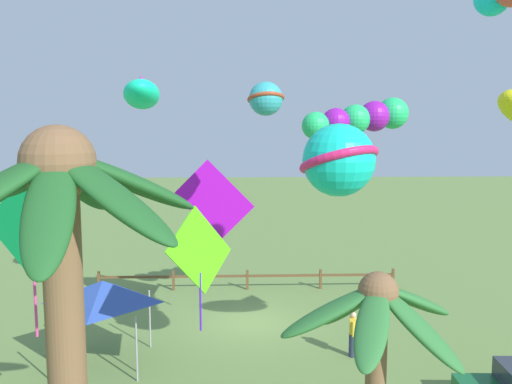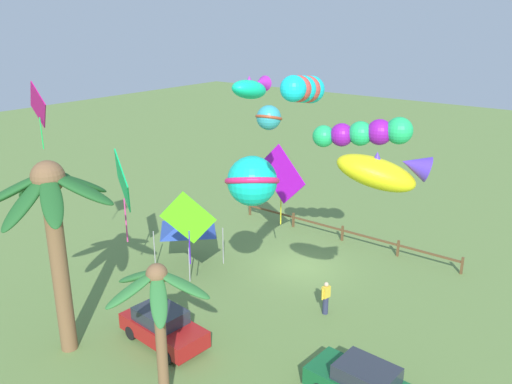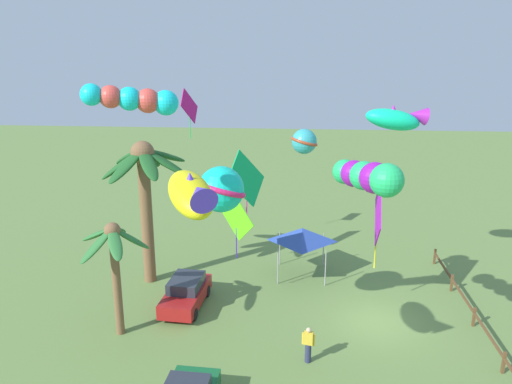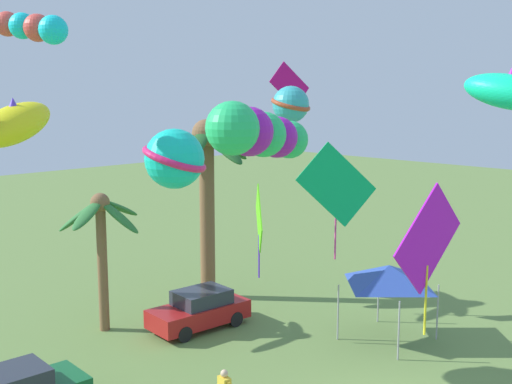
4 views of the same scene
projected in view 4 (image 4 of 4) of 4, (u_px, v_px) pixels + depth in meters
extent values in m
cylinder|color=brown|center=(207.00, 217.00, 27.93)|extent=(0.66, 0.66, 7.33)
ellipsoid|color=#1E5623|center=(227.00, 145.00, 28.21)|extent=(2.48, 0.85, 1.71)
ellipsoid|color=#1E5623|center=(205.00, 141.00, 28.62)|extent=(2.16, 2.51, 1.42)
ellipsoid|color=#1E5623|center=(187.00, 147.00, 28.08)|extent=(1.17, 2.48, 1.82)
ellipsoid|color=#1E5623|center=(180.00, 146.00, 27.12)|extent=(2.55, 1.86, 1.63)
ellipsoid|color=#1E5623|center=(197.00, 145.00, 26.26)|extent=(2.61, 1.95, 1.42)
ellipsoid|color=#1E5623|center=(223.00, 147.00, 26.56)|extent=(0.93, 2.56, 1.59)
ellipsoid|color=#1E5623|center=(235.00, 141.00, 27.37)|extent=(2.35, 2.43, 1.26)
sphere|color=brown|center=(206.00, 134.00, 27.36)|extent=(1.25, 1.25, 1.25)
cylinder|color=brown|center=(103.00, 267.00, 24.18)|extent=(0.38, 0.38, 5.00)
ellipsoid|color=#2D7033|center=(119.00, 208.00, 24.51)|extent=(1.90, 0.73, 1.05)
ellipsoid|color=#2D7033|center=(96.00, 207.00, 24.63)|extent=(1.16, 1.93, 1.05)
ellipsoid|color=#2D7033|center=(80.00, 216.00, 23.80)|extent=(1.64, 1.51, 1.36)
ellipsoid|color=#2D7033|center=(87.00, 215.00, 23.01)|extent=(1.91, 1.33, 1.01)
ellipsoid|color=#2D7033|center=(119.00, 217.00, 23.65)|extent=(1.29, 1.74, 1.37)
sphere|color=brown|center=(100.00, 202.00, 23.79)|extent=(0.72, 0.72, 0.72)
cube|color=#A51919|center=(199.00, 313.00, 24.62)|extent=(4.02, 1.99, 0.70)
cube|color=#282D38|center=(202.00, 297.00, 24.62)|extent=(2.14, 1.65, 0.56)
cylinder|color=black|center=(184.00, 334.00, 23.31)|extent=(0.61, 0.23, 0.60)
cylinder|color=black|center=(161.00, 323.00, 24.48)|extent=(0.61, 0.23, 0.60)
cylinder|color=black|center=(236.00, 319.00, 24.86)|extent=(0.61, 0.23, 0.60)
cylinder|color=black|center=(212.00, 309.00, 26.03)|extent=(0.61, 0.23, 0.60)
cube|color=#282D38|center=(8.00, 381.00, 17.49)|extent=(2.10, 1.60, 0.56)
sphere|color=beige|center=(224.00, 373.00, 17.36)|extent=(0.21, 0.21, 0.21)
cylinder|color=#9E9EA3|center=(399.00, 331.00, 21.63)|extent=(0.06, 0.06, 2.10)
cylinder|color=#9E9EA3|center=(437.00, 312.00, 23.45)|extent=(0.06, 0.06, 2.10)
cylinder|color=#9E9EA3|center=(338.00, 312.00, 23.45)|extent=(0.06, 0.06, 2.10)
cylinder|color=#9E9EA3|center=(378.00, 296.00, 25.26)|extent=(0.06, 0.06, 2.10)
pyramid|color=#2D4CA8|center=(389.00, 275.00, 23.23)|extent=(2.86, 2.86, 0.75)
sphere|color=#13DDE7|center=(53.00, 30.00, 18.01)|extent=(0.83, 0.83, 0.83)
sphere|color=#E3493F|center=(38.00, 28.00, 18.23)|extent=(0.80, 0.80, 0.80)
sphere|color=#13DDE7|center=(22.00, 26.00, 18.46)|extent=(0.77, 0.77, 0.77)
sphere|color=#E3493F|center=(7.00, 24.00, 18.68)|extent=(0.73, 0.73, 0.73)
sphere|color=#31A9B2|center=(291.00, 104.00, 18.58)|extent=(1.08, 1.08, 1.08)
torus|color=#AD4526|center=(291.00, 104.00, 18.58)|extent=(1.41, 1.40, 0.44)
sphere|color=#12D6BE|center=(174.00, 159.00, 20.00)|extent=(1.90, 1.90, 1.90)
torus|color=#E82168|center=(174.00, 159.00, 20.00)|extent=(2.92, 2.92, 0.90)
ellipsoid|color=yellow|center=(14.00, 124.00, 16.38)|extent=(3.01, 2.36, 1.59)
cone|color=#5636D7|center=(13.00, 108.00, 16.31)|extent=(0.69, 0.69, 0.52)
sphere|color=#22C968|center=(232.00, 128.00, 13.38)|extent=(1.16, 1.16, 1.16)
sphere|color=purple|center=(249.00, 132.00, 14.11)|extent=(1.11, 1.11, 1.11)
sphere|color=#22C968|center=(264.00, 134.00, 14.85)|extent=(1.07, 1.07, 1.07)
sphere|color=purple|center=(277.00, 137.00, 15.59)|extent=(1.02, 1.02, 1.02)
sphere|color=#22C968|center=(289.00, 140.00, 16.32)|extent=(0.97, 0.97, 0.97)
cube|color=#BA0D6D|center=(290.00, 85.00, 28.02)|extent=(2.04, 0.56, 2.05)
cylinder|color=#1AD851|center=(289.00, 112.00, 28.20)|extent=(0.04, 0.04, 1.36)
ellipsoid|color=#11EFA8|center=(511.00, 92.00, 18.63)|extent=(1.79, 3.12, 1.50)
cone|color=purple|center=(512.00, 76.00, 18.56)|extent=(0.63, 0.63, 0.58)
cube|color=#0AB459|center=(336.00, 184.00, 25.73)|extent=(3.03, 1.84, 3.44)
cylinder|color=#E53F90|center=(335.00, 232.00, 26.04)|extent=(0.07, 0.07, 2.27)
cube|color=#B612D1|center=(428.00, 239.00, 17.90)|extent=(3.16, 0.28, 3.17)
cylinder|color=yellow|center=(426.00, 300.00, 18.18)|extent=(0.07, 0.07, 2.06)
cube|color=#5FEA1A|center=(259.00, 218.00, 22.82)|extent=(1.63, 1.91, 2.47)
cylinder|color=#4F1DDC|center=(259.00, 256.00, 23.04)|extent=(0.05, 0.05, 1.61)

